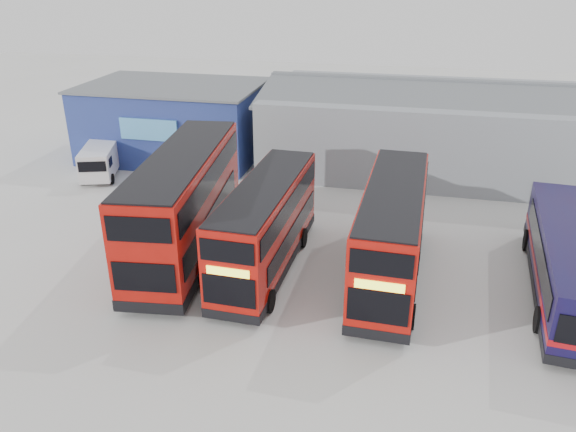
{
  "coord_description": "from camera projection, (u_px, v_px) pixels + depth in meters",
  "views": [
    {
      "loc": [
        2.58,
        -18.52,
        12.93
      ],
      "look_at": [
        -2.67,
        4.68,
        2.1
      ],
      "focal_mm": 35.0,
      "sensor_mm": 36.0,
      "label": 1
    }
  ],
  "objects": [
    {
      "name": "double_decker_left",
      "position": [
        185.0,
        205.0,
        26.37
      ],
      "size": [
        4.18,
        12.03,
        4.99
      ],
      "rotation": [
        0.0,
        0.0,
        3.26
      ],
      "color": "#B1100A",
      "rests_on": "ground"
    },
    {
      "name": "office_block",
      "position": [
        174.0,
        120.0,
        40.03
      ],
      "size": [
        12.3,
        8.32,
        5.12
      ],
      "color": "navy",
      "rests_on": "ground"
    },
    {
      "name": "double_decker_right",
      "position": [
        391.0,
        234.0,
        24.22
      ],
      "size": [
        2.86,
        10.39,
        4.36
      ],
      "rotation": [
        0.0,
        0.0,
        -0.03
      ],
      "color": "#B1100A",
      "rests_on": "ground"
    },
    {
      "name": "panel_van",
      "position": [
        101.0,
        159.0,
        36.58
      ],
      "size": [
        3.24,
        5.04,
        2.06
      ],
      "rotation": [
        0.0,
        0.0,
        0.32
      ],
      "color": "silver",
      "rests_on": "ground"
    },
    {
      "name": "ground_plane",
      "position": [
        327.0,
        318.0,
        22.32
      ],
      "size": [
        120.0,
        120.0,
        0.0
      ],
      "primitive_type": "plane",
      "color": "#ACACA7",
      "rests_on": "ground"
    },
    {
      "name": "double_decker_centre",
      "position": [
        266.0,
        227.0,
        25.11
      ],
      "size": [
        2.75,
        9.9,
        4.15
      ],
      "rotation": [
        0.0,
        0.0,
        -0.03
      ],
      "color": "#B1100A",
      "rests_on": "ground"
    },
    {
      "name": "maintenance_shed",
      "position": [
        495.0,
        131.0,
        37.38
      ],
      "size": [
        30.5,
        12.0,
        5.89
      ],
      "color": "gray",
      "rests_on": "ground"
    },
    {
      "name": "single_decker_blue",
      "position": [
        569.0,
        264.0,
        23.22
      ],
      "size": [
        3.5,
        11.26,
        3.0
      ],
      "rotation": [
        0.0,
        0.0,
        3.05
      ],
      "color": "#0D0C35",
      "rests_on": "ground"
    }
  ]
}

